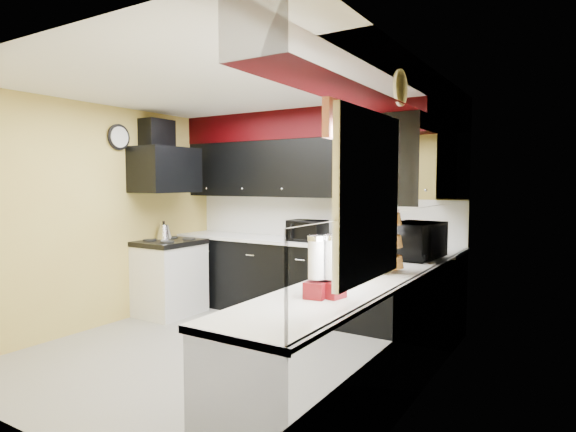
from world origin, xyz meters
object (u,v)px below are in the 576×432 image
(knife_block, at_px, (367,234))
(kettle, at_px, (164,232))
(utensil_crock, at_px, (395,239))
(microwave, at_px, (415,240))
(toaster_oven, at_px, (307,231))

(knife_block, xyz_separation_m, kettle, (-2.45, -0.68, -0.05))
(utensil_crock, xyz_separation_m, kettle, (-2.78, -0.69, -0.01))
(microwave, xyz_separation_m, utensil_crock, (-0.43, 0.69, -0.08))
(toaster_oven, bearing_deg, kettle, -160.66)
(toaster_oven, xyz_separation_m, utensil_crock, (1.04, 0.09, -0.04))
(knife_block, height_order, kettle, knife_block)
(knife_block, bearing_deg, kettle, -173.25)
(kettle, bearing_deg, utensil_crock, 13.89)
(utensil_crock, distance_m, kettle, 2.86)
(microwave, height_order, kettle, microwave)
(toaster_oven, distance_m, kettle, 1.84)
(toaster_oven, relative_size, kettle, 2.14)
(toaster_oven, relative_size, knife_block, 1.82)
(utensil_crock, height_order, kettle, utensil_crock)
(knife_block, bearing_deg, utensil_crock, -7.94)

